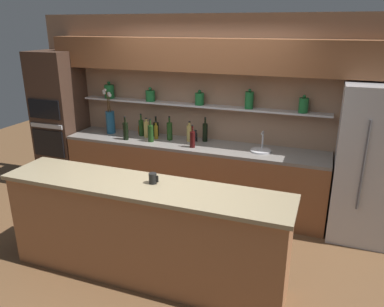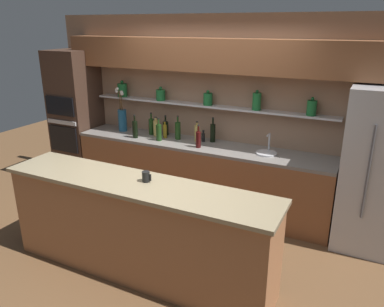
# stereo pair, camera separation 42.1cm
# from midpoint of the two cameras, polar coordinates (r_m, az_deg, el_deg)

# --- Properties ---
(ground_plane) EXTENTS (12.00, 12.00, 0.00)m
(ground_plane) POSITION_cam_midpoint_polar(r_m,az_deg,el_deg) (4.44, -7.21, -14.76)
(ground_plane) COLOR brown
(back_wall_unit) EXTENTS (5.20, 0.44, 2.60)m
(back_wall_unit) POSITION_cam_midpoint_polar(r_m,az_deg,el_deg) (5.17, -0.09, 8.92)
(back_wall_unit) COLOR #937056
(back_wall_unit) RESTS_ON ground_plane
(back_counter_unit) EXTENTS (3.65, 0.62, 0.92)m
(back_counter_unit) POSITION_cam_midpoint_polar(r_m,az_deg,el_deg) (5.26, -2.36, -3.30)
(back_counter_unit) COLOR brown
(back_counter_unit) RESTS_ON ground_plane
(island_counter) EXTENTS (2.88, 0.61, 1.02)m
(island_counter) POSITION_cam_midpoint_polar(r_m,az_deg,el_deg) (3.86, -10.50, -11.65)
(island_counter) COLOR #99603D
(island_counter) RESTS_ON ground_plane
(refrigerator) EXTENTS (0.87, 0.73, 1.86)m
(refrigerator) POSITION_cam_midpoint_polar(r_m,az_deg,el_deg) (4.71, 23.87, -1.62)
(refrigerator) COLOR #B7B7BC
(refrigerator) RESTS_ON ground_plane
(oven_tower) EXTENTS (0.64, 0.64, 2.10)m
(oven_tower) POSITION_cam_midpoint_polar(r_m,az_deg,el_deg) (6.21, -21.26, 4.62)
(oven_tower) COLOR #3D281E
(oven_tower) RESTS_ON ground_plane
(flower_vase) EXTENTS (0.15, 0.16, 0.67)m
(flower_vase) POSITION_cam_midpoint_polar(r_m,az_deg,el_deg) (5.74, -14.44, 5.08)
(flower_vase) COLOR navy
(flower_vase) RESTS_ON back_counter_unit
(sink_fixture) EXTENTS (0.27, 0.27, 0.25)m
(sink_fixture) POSITION_cam_midpoint_polar(r_m,az_deg,el_deg) (4.83, 8.04, 0.60)
(sink_fixture) COLOR #B7B7BC
(sink_fixture) RESTS_ON back_counter_unit
(bottle_wine_0) EXTENTS (0.08, 0.08, 0.29)m
(bottle_wine_0) POSITION_cam_midpoint_polar(r_m,az_deg,el_deg) (5.48, -7.71, 3.71)
(bottle_wine_0) COLOR black
(bottle_wine_0) RESTS_ON back_counter_unit
(bottle_oil_1) EXTENTS (0.06, 0.06, 0.25)m
(bottle_oil_1) POSITION_cam_midpoint_polar(r_m,az_deg,el_deg) (5.34, -7.75, 3.29)
(bottle_oil_1) COLOR olive
(bottle_oil_1) RESTS_ON back_counter_unit
(bottle_wine_2) EXTENTS (0.08, 0.08, 0.34)m
(bottle_wine_2) POSITION_cam_midpoint_polar(r_m,az_deg,el_deg) (5.27, -5.73, 3.41)
(bottle_wine_2) COLOR #193814
(bottle_wine_2) RESTS_ON back_counter_unit
(bottle_sauce_3) EXTENTS (0.05, 0.05, 0.16)m
(bottle_sauce_3) POSITION_cam_midpoint_polar(r_m,az_deg,el_deg) (5.19, -1.76, 2.57)
(bottle_sauce_3) COLOR black
(bottle_sauce_3) RESTS_ON back_counter_unit
(bottle_wine_4) EXTENTS (0.08, 0.08, 0.33)m
(bottle_wine_4) POSITION_cam_midpoint_polar(r_m,az_deg,el_deg) (5.52, -9.91, 3.89)
(bottle_wine_4) COLOR #193814
(bottle_wine_4) RESTS_ON back_counter_unit
(bottle_wine_5) EXTENTS (0.07, 0.07, 0.31)m
(bottle_wine_5) POSITION_cam_midpoint_polar(r_m,az_deg,el_deg) (4.92, -2.39, 2.18)
(bottle_wine_5) COLOR #380C0C
(bottle_wine_5) RESTS_ON back_counter_unit
(bottle_wine_6) EXTENTS (0.08, 0.08, 0.32)m
(bottle_wine_6) POSITION_cam_midpoint_polar(r_m,az_deg,el_deg) (5.22, -8.62, 3.05)
(bottle_wine_6) COLOR #193814
(bottle_wine_6) RESTS_ON back_counter_unit
(bottle_wine_7) EXTENTS (0.07, 0.07, 0.34)m
(bottle_wine_7) POSITION_cam_midpoint_polar(r_m,az_deg,el_deg) (5.17, -0.32, 3.26)
(bottle_wine_7) COLOR black
(bottle_wine_7) RESTS_ON back_counter_unit
(bottle_wine_8) EXTENTS (0.08, 0.08, 0.34)m
(bottle_wine_8) POSITION_cam_midpoint_polar(r_m,az_deg,el_deg) (5.37, -12.32, 3.37)
(bottle_wine_8) COLOR black
(bottle_wine_8) RESTS_ON back_counter_unit
(bottle_spirit_9) EXTENTS (0.07, 0.07, 0.28)m
(bottle_spirit_9) POSITION_cam_midpoint_polar(r_m,az_deg,el_deg) (5.18, -2.73, 3.11)
(bottle_spirit_9) COLOR tan
(bottle_spirit_9) RESTS_ON back_counter_unit
(bottle_sauce_10) EXTENTS (0.05, 0.05, 0.18)m
(bottle_sauce_10) POSITION_cam_midpoint_polar(r_m,az_deg,el_deg) (5.61, -10.07, 3.61)
(bottle_sauce_10) COLOR #9E4C0A
(bottle_sauce_10) RESTS_ON back_counter_unit
(bottle_spirit_11) EXTENTS (0.07, 0.07, 0.28)m
(bottle_spirit_11) POSITION_cam_midpoint_polar(r_m,az_deg,el_deg) (5.44, -9.18, 3.65)
(bottle_spirit_11) COLOR tan
(bottle_spirit_11) RESTS_ON back_counter_unit
(coffee_mug) EXTENTS (0.10, 0.08, 0.10)m
(coffee_mug) POSITION_cam_midpoint_polar(r_m,az_deg,el_deg) (3.62, -9.33, -3.82)
(coffee_mug) COLOR black
(coffee_mug) RESTS_ON island_counter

